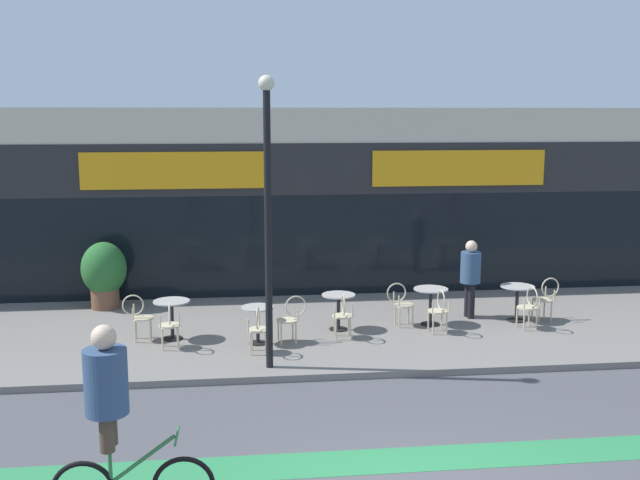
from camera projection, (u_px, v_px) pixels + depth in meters
sidewalk_slab at (335, 330)px, 15.21m from camera, size 40.00×5.50×0.12m
storefront_facade at (311, 197)px, 19.45m from camera, size 40.00×4.06×4.53m
bike_lane_stripe at (395, 460)px, 9.63m from camera, size 36.00×0.70×0.01m
bistro_table_0 at (172, 312)px, 14.29m from camera, size 0.70×0.70×0.76m
bistro_table_1 at (258, 318)px, 14.02m from camera, size 0.61×0.61×0.72m
bistro_table_2 at (338, 305)px, 14.92m from camera, size 0.67×0.67×0.73m
bistro_table_3 at (431, 299)px, 15.27m from camera, size 0.70×0.70×0.76m
bistro_table_4 at (517, 296)px, 15.55m from camera, size 0.70×0.70×0.75m
cafe_chair_0_near at (170, 322)px, 13.68m from camera, size 0.44×0.59×0.90m
cafe_chair_0_side at (138, 314)px, 14.22m from camera, size 0.59×0.43×0.90m
cafe_chair_1_near at (258, 326)px, 13.40m from camera, size 0.45×0.60×0.90m
cafe_chair_1_side at (291, 316)px, 14.10m from camera, size 0.60×0.45×0.90m
cafe_chair_2_near at (343, 313)px, 14.31m from camera, size 0.42×0.58×0.90m
cafe_chair_3_near at (439, 308)px, 14.66m from camera, size 0.43×0.59×0.90m
cafe_chair_3_side at (401, 301)px, 15.20m from camera, size 0.59×0.44×0.90m
cafe_chair_4_near at (529, 304)px, 14.94m from camera, size 0.45×0.60×0.90m
cafe_chair_4_side at (546, 296)px, 15.63m from camera, size 0.60×0.45×0.90m
planter_pot at (104, 272)px, 16.53m from camera, size 0.99×0.99×1.49m
lamp_post at (268, 202)px, 12.32m from camera, size 0.26×0.26×4.90m
cyclist_0 at (112, 407)px, 8.02m from camera, size 1.79×0.49×2.22m
pedestrian_near_end at (471, 272)px, 15.75m from camera, size 0.48×0.48×1.66m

